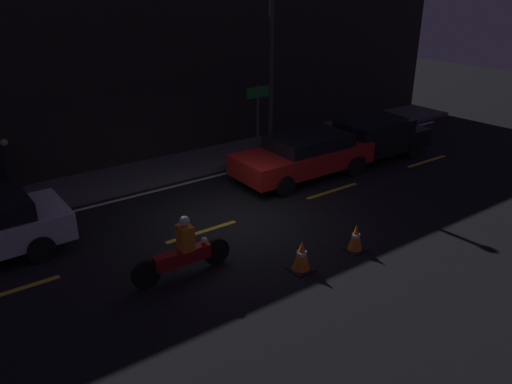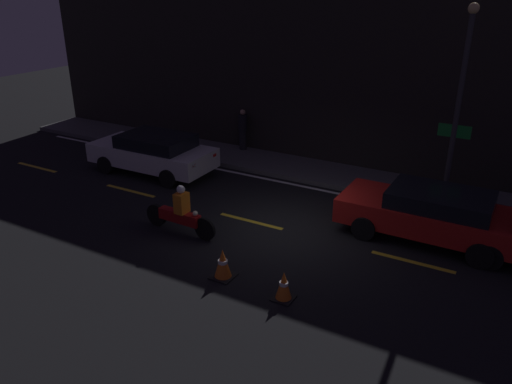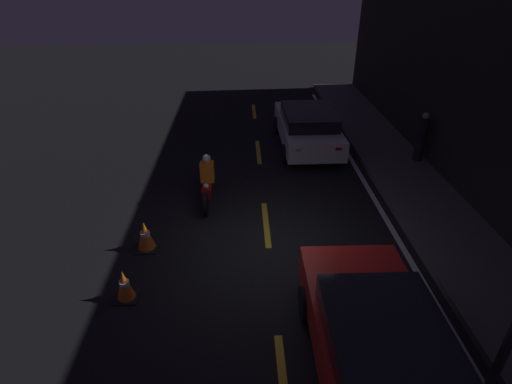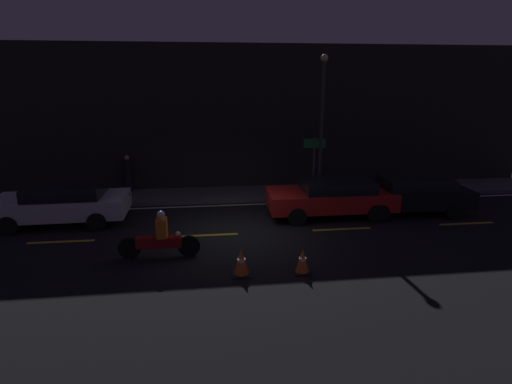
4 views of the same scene
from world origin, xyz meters
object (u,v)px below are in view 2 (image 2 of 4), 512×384
Objects in this scene: traffic_cone_mid at (284,286)px; shop_sign at (452,147)px; motorcycle at (180,213)px; pedestrian at (243,129)px; street_lamp at (459,104)px; traffic_cone_near at (223,264)px; sedan_white at (153,152)px; taxi_red at (431,213)px.

shop_sign reaches higher than traffic_cone_mid.
pedestrian is at bearing 108.57° from motorcycle.
motorcycle is at bearing 160.05° from traffic_cone_mid.
traffic_cone_mid is at bearing -106.84° from shop_sign.
traffic_cone_mid is 0.11× the size of street_lamp.
street_lamp is at bearing -13.78° from pedestrian.
traffic_cone_near reaches higher than traffic_cone_mid.
sedan_white is 2.82× the size of pedestrian.
sedan_white is 1.86× the size of shop_sign.
shop_sign reaches higher than pedestrian.
traffic_cone_near is at bearing 177.08° from traffic_cone_mid.
shop_sign is (3.61, 6.62, 1.50)m from traffic_cone_near.
pedestrian reaches higher than traffic_cone_near.
motorcycle is 0.39× the size of street_lamp.
sedan_white is 3.76m from pedestrian.
traffic_cone_near is (5.83, -4.53, -0.40)m from sedan_white.
traffic_cone_mid is at bearing -109.11° from street_lamp.
traffic_cone_near is 0.12× the size of street_lamp.
pedestrian reaches higher than sedan_white.
street_lamp reaches higher than traffic_cone_near.
taxi_red is at bearing 28.10° from motorcycle.
traffic_cone_near is 7.69m from shop_sign.
taxi_red is 0.79× the size of street_lamp.
motorcycle is at bearing -73.16° from pedestrian.
sedan_white reaches higher than traffic_cone_mid.
shop_sign reaches higher than traffic_cone_near.
traffic_cone_mid is at bearing -2.92° from traffic_cone_near.
traffic_cone_near is at bearing -62.05° from pedestrian.
motorcycle is at bearing 26.74° from taxi_red.
taxi_red is 6.55m from motorcycle.
pedestrian is (-2.01, 6.63, 0.40)m from motorcycle.
traffic_cone_mid is 7.05m from street_lamp.
taxi_red is (9.50, -0.34, -0.00)m from sedan_white.
sedan_white is at bearing -115.64° from pedestrian.
taxi_red is 3.07m from street_lamp.
street_lamp is at bearing -83.50° from shop_sign.
sedan_white is at bearing -167.52° from shop_sign.
motorcycle is 7.99m from shop_sign.
motorcycle is at bearing 137.42° from sedan_white.
traffic_cone_near is (2.20, -1.29, -0.21)m from motorcycle.
sedan_white is at bearing 142.12° from traffic_cone_near.
shop_sign reaches higher than taxi_red.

